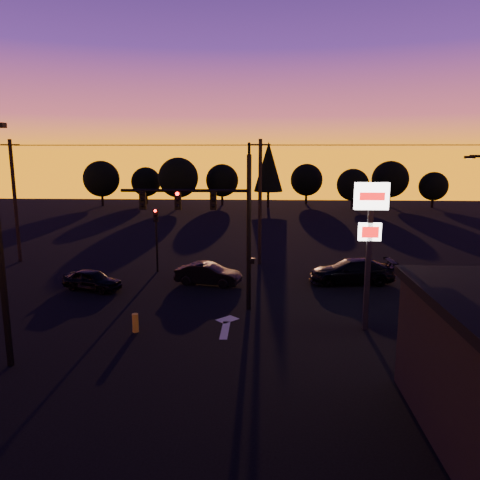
% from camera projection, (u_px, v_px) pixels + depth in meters
% --- Properties ---
extents(ground, '(120.00, 120.00, 0.00)m').
position_uv_depth(ground, '(212.00, 339.00, 20.68)').
color(ground, black).
rests_on(ground, ground).
extents(lane_arrow, '(1.20, 3.10, 0.01)m').
position_uv_depth(lane_arrow, '(226.00, 325.00, 22.29)').
color(lane_arrow, beige).
rests_on(lane_arrow, ground).
extents(traffic_signal_mast, '(6.79, 0.52, 8.58)m').
position_uv_depth(traffic_signal_mast, '(217.00, 216.00, 23.68)').
color(traffic_signal_mast, black).
rests_on(traffic_signal_mast, ground).
extents(secondary_signal, '(0.30, 0.31, 4.35)m').
position_uv_depth(secondary_signal, '(156.00, 231.00, 31.65)').
color(secondary_signal, black).
rests_on(secondary_signal, ground).
extents(pylon_sign, '(1.50, 0.28, 6.80)m').
position_uv_depth(pylon_sign, '(370.00, 225.00, 20.90)').
color(pylon_sign, black).
rests_on(pylon_sign, ground).
extents(utility_pole_0, '(1.40, 0.26, 9.00)m').
position_uv_depth(utility_pole_0, '(15.00, 200.00, 34.31)').
color(utility_pole_0, black).
rests_on(utility_pole_0, ground).
extents(utility_pole_1, '(1.40, 0.26, 9.00)m').
position_uv_depth(utility_pole_1, '(260.00, 202.00, 33.46)').
color(utility_pole_1, black).
rests_on(utility_pole_1, ground).
extents(power_wires, '(36.00, 1.22, 0.07)m').
position_uv_depth(power_wires, '(260.00, 145.00, 32.72)').
color(power_wires, black).
rests_on(power_wires, ground).
extents(bollard, '(0.29, 0.29, 0.86)m').
position_uv_depth(bollard, '(135.00, 323.00, 21.37)').
color(bollard, gold).
rests_on(bollard, ground).
extents(tree_0, '(5.36, 5.36, 6.74)m').
position_uv_depth(tree_0, '(101.00, 179.00, 70.02)').
color(tree_0, black).
rests_on(tree_0, ground).
extents(tree_1, '(4.54, 4.54, 5.71)m').
position_uv_depth(tree_1, '(146.00, 182.00, 72.79)').
color(tree_1, black).
rests_on(tree_1, ground).
extents(tree_2, '(5.77, 5.78, 7.26)m').
position_uv_depth(tree_2, '(178.00, 178.00, 67.43)').
color(tree_2, black).
rests_on(tree_2, ground).
extents(tree_3, '(4.95, 4.95, 6.22)m').
position_uv_depth(tree_3, '(222.00, 180.00, 71.19)').
color(tree_3, black).
rests_on(tree_3, ground).
extents(tree_4, '(4.18, 4.18, 9.50)m').
position_uv_depth(tree_4, '(268.00, 167.00, 67.50)').
color(tree_4, black).
rests_on(tree_4, ground).
extents(tree_5, '(4.95, 4.95, 6.22)m').
position_uv_depth(tree_5, '(307.00, 180.00, 72.53)').
color(tree_5, black).
rests_on(tree_5, ground).
extents(tree_6, '(4.54, 4.54, 5.71)m').
position_uv_depth(tree_6, '(353.00, 185.00, 66.42)').
color(tree_6, black).
rests_on(tree_6, ground).
extents(tree_7, '(5.36, 5.36, 6.74)m').
position_uv_depth(tree_7, '(390.00, 179.00, 68.96)').
color(tree_7, black).
rests_on(tree_7, ground).
extents(tree_8, '(4.12, 4.12, 5.19)m').
position_uv_depth(tree_8, '(433.00, 186.00, 67.87)').
color(tree_8, black).
rests_on(tree_8, ground).
extents(car_left, '(3.89, 2.53, 1.23)m').
position_uv_depth(car_left, '(92.00, 280.00, 27.82)').
color(car_left, black).
rests_on(car_left, ground).
extents(car_mid, '(4.27, 2.27, 1.34)m').
position_uv_depth(car_mid, '(208.00, 274.00, 28.96)').
color(car_mid, black).
rests_on(car_mid, ground).
extents(car_right, '(5.40, 2.52, 1.53)m').
position_uv_depth(car_right, '(351.00, 271.00, 29.24)').
color(car_right, black).
rests_on(car_right, ground).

